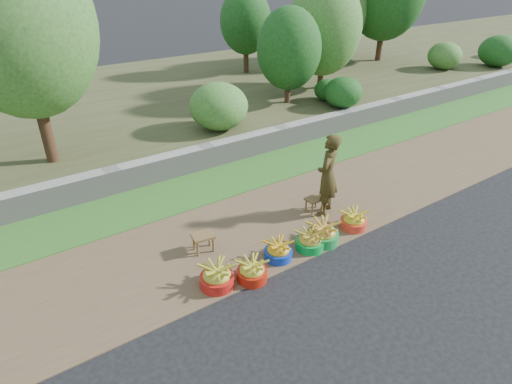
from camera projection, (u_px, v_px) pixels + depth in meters
ground_plane at (323, 254)px, 7.23m from camera, size 120.00×120.00×0.00m
dirt_shoulder at (278, 220)px, 8.13m from camera, size 80.00×2.50×0.02m
grass_verge at (225, 180)px, 9.57m from camera, size 80.00×1.50×0.04m
retaining_wall at (206, 157)px, 10.07m from camera, size 80.00×0.35×0.55m
earth_bank at (133, 105)px, 13.63m from camera, size 80.00×10.00×0.50m
vegetation at (81, 37)px, 10.58m from camera, size 34.16×6.79×4.71m
basin_a at (217, 277)px, 6.44m from camera, size 0.53×0.53×0.40m
basin_b at (252, 271)px, 6.58m from camera, size 0.48×0.48×0.36m
basin_c at (278, 251)px, 7.04m from camera, size 0.47×0.47×0.35m
basin_d at (310, 241)px, 7.28m from camera, size 0.49×0.49×0.37m
basin_e at (323, 233)px, 7.43m from camera, size 0.56×0.56×0.42m
basin_f at (354, 220)px, 7.84m from camera, size 0.49×0.49×0.36m
stool_left at (203, 238)px, 7.16m from camera, size 0.40×0.33×0.32m
stool_right at (314, 201)px, 8.29m from camera, size 0.34×0.26×0.30m
vendor_woman at (328, 175)px, 7.98m from camera, size 0.70×0.64×1.61m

